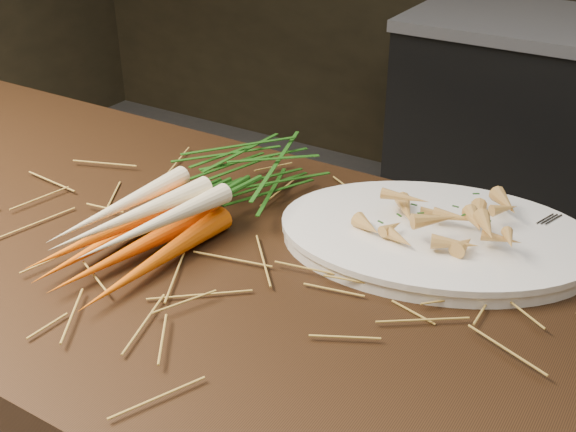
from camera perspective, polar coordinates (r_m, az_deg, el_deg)
name	(u,v)px	position (r m, az deg, el deg)	size (l,w,h in m)	color
straw_bedding	(309,282)	(0.95, 1.70, -5.20)	(1.40, 0.60, 0.02)	olive
root_veg_bunch	(212,191)	(1.09, -6.01, 1.95)	(0.21, 0.52, 0.10)	#E55103
serving_platter	(436,239)	(1.05, 11.59, -1.81)	(0.44, 0.30, 0.02)	white
roasted_veg_heap	(438,217)	(1.04, 11.78, -0.09)	(0.22, 0.16, 0.05)	#B57532
serving_fork	(553,251)	(1.04, 20.23, -2.64)	(0.01, 0.17, 0.00)	silver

